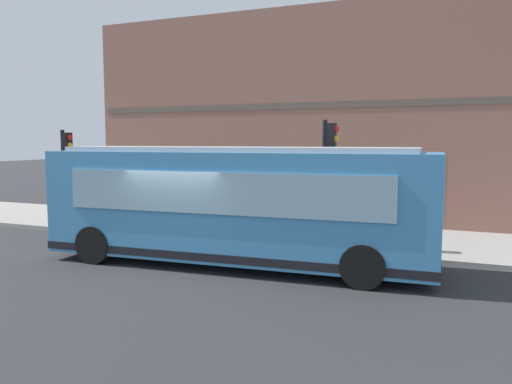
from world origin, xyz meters
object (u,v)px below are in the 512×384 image
Objects in this scene: traffic_light_near_corner at (329,159)px; pedestrian_near_building_entrance at (165,197)px; pedestrian_by_light_pole at (366,203)px; fire_hydrant at (303,228)px; city_bus_nearside at (237,206)px; pedestrian_walking_along_curb at (131,199)px; newspaper_vending_box at (207,208)px; traffic_light_down_block at (66,159)px.

traffic_light_near_corner is 2.35× the size of pedestrian_near_building_entrance.
fire_hydrant is at bearing 152.45° from pedestrian_by_light_pole.
city_bus_nearside is 2.76× the size of traffic_light_near_corner.
pedestrian_walking_along_curb is at bearing 85.58° from traffic_light_near_corner.
pedestrian_walking_along_curb reaches higher than newspaper_vending_box.
traffic_light_near_corner is 2.10× the size of pedestrian_walking_along_curb.
pedestrian_walking_along_curb is at bearing 61.12° from city_bus_nearside.
pedestrian_walking_along_curb is (0.57, 7.34, -1.55)m from traffic_light_near_corner.
pedestrian_near_building_entrance is at bearing 74.49° from fire_hydrant.
city_bus_nearside is 3.28m from traffic_light_near_corner.
traffic_light_near_corner is at bearing -108.68° from pedestrian_near_building_entrance.
pedestrian_walking_along_curb is 1.86m from pedestrian_near_building_entrance.
city_bus_nearside is 6.36m from pedestrian_walking_along_curb.
traffic_light_near_corner is at bearing -118.50° from newspaper_vending_box.
city_bus_nearside is 2.94× the size of traffic_light_down_block.
pedestrian_by_light_pole is (3.48, -0.46, -1.66)m from traffic_light_near_corner.
city_bus_nearside is 8.14m from traffic_light_down_block.
city_bus_nearside is at bearing -132.53° from pedestrian_near_building_entrance.
pedestrian_walking_along_curb reaches higher than pedestrian_by_light_pole.
pedestrian_near_building_entrance is at bearing 71.32° from traffic_light_near_corner.
newspaper_vending_box is at bearing -49.93° from traffic_light_down_block.
city_bus_nearside is at bearing -118.88° from pedestrian_walking_along_curb.
pedestrian_near_building_entrance is at bearing 47.47° from city_bus_nearside.
city_bus_nearside is 7.28m from pedestrian_near_building_entrance.
traffic_light_down_block is 8.84m from fire_hydrant.
city_bus_nearside is 6.42× the size of pedestrian_by_light_pole.
traffic_light_near_corner is 4.97× the size of fire_hydrant.
pedestrian_walking_along_curb is at bearing 145.73° from newspaper_vending_box.
traffic_light_near_corner reaches higher than fire_hydrant.
traffic_light_down_block is 2.21× the size of pedestrian_near_building_entrance.
pedestrian_walking_along_curb is (0.78, -2.19, -1.40)m from traffic_light_down_block.
pedestrian_by_light_pole is (1.06, -7.59, 0.01)m from pedestrian_near_building_entrance.
newspaper_vending_box is (3.27, -3.89, -1.96)m from traffic_light_down_block.
city_bus_nearside reaches higher than pedestrian_walking_along_curb.
pedestrian_walking_along_curb is at bearing 110.45° from pedestrian_by_light_pole.
fire_hydrant is at bearing -13.91° from city_bus_nearside.
city_bus_nearside is at bearing -106.45° from traffic_light_down_block.
city_bus_nearside is at bearing -145.24° from newspaper_vending_box.
city_bus_nearside reaches higher than fire_hydrant.
newspaper_vending_box is at bearing 93.88° from pedestrian_by_light_pole.
fire_hydrant is (0.71, 0.99, -2.20)m from traffic_light_near_corner.
fire_hydrant is at bearing -88.74° from pedestrian_walking_along_curb.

